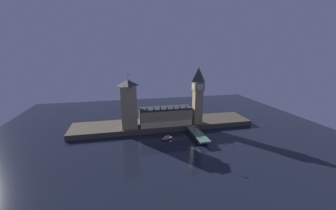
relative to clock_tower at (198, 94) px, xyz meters
name	(u,v)px	position (x,y,z in m)	size (l,w,h in m)	color
ground_plane	(170,139)	(-39.88, -26.55, -42.62)	(400.00, 400.00, 0.00)	black
embankment	(163,124)	(-39.88, 12.45, -39.62)	(220.00, 42.00, 6.00)	#4C4438
parliament_hall	(165,116)	(-38.94, 3.42, -26.09)	(61.02, 19.35, 25.23)	tan
clock_tower	(198,94)	(0.00, 0.00, 0.00)	(12.43, 12.54, 69.21)	tan
victoria_tower	(129,104)	(-81.52, 3.64, -8.77)	(17.74, 17.74, 61.47)	tan
bridge	(198,135)	(-10.50, -31.55, -38.71)	(10.86, 46.00, 5.88)	slate
car_northbound_lead	(195,132)	(-12.89, -28.27, -36.06)	(1.87, 4.35, 1.46)	silver
car_northbound_trail	(197,134)	(-12.89, -36.07, -36.05)	(1.97, 4.44, 1.46)	white
car_southbound_trail	(196,128)	(-8.11, -17.85, -36.10)	(2.08, 4.19, 1.38)	yellow
pedestrian_near_rail	(197,136)	(-15.28, -40.59, -35.84)	(0.38, 0.38, 1.71)	black
pedestrian_mid_walk	(201,131)	(-5.72, -28.66, -35.84)	(0.38, 0.38, 1.71)	black
street_lamp_near	(198,135)	(-15.68, -46.27, -32.27)	(1.34, 0.60, 7.16)	#2D3333
street_lamp_far	(189,125)	(-15.68, -16.83, -32.70)	(1.34, 0.60, 6.46)	#2D3333
boat_upstream	(167,138)	(-43.64, -26.69, -41.32)	(13.29, 7.56, 3.55)	#B2A893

